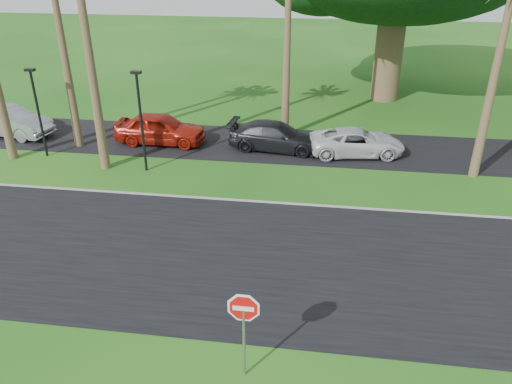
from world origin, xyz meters
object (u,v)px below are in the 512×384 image
object	(u,v)px
stop_sign_near	(244,319)
car_silver	(8,122)
car_dark	(276,137)
car_red	(160,129)
car_minivan	(357,142)

from	to	relation	value
stop_sign_near	car_silver	bearing A→B (deg)	135.98
car_dark	car_red	bearing A→B (deg)	95.24
car_red	stop_sign_near	bearing A→B (deg)	-154.70
car_minivan	car_red	bearing A→B (deg)	80.71
stop_sign_near	car_dark	bearing A→B (deg)	93.03
car_silver	car_minivan	bearing A→B (deg)	-81.49
car_red	car_dark	size ratio (longest dim) A/B	0.98
car_silver	car_minivan	world-z (taller)	car_silver
car_red	car_dark	bearing A→B (deg)	-89.74
stop_sign_near	car_dark	size ratio (longest dim) A/B	0.54
car_dark	car_minivan	bearing A→B (deg)	-86.08
stop_sign_near	car_silver	world-z (taller)	stop_sign_near
car_dark	stop_sign_near	bearing A→B (deg)	-171.35
stop_sign_near	car_minivan	distance (m)	15.19
car_silver	car_red	size ratio (longest dim) A/B	1.03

